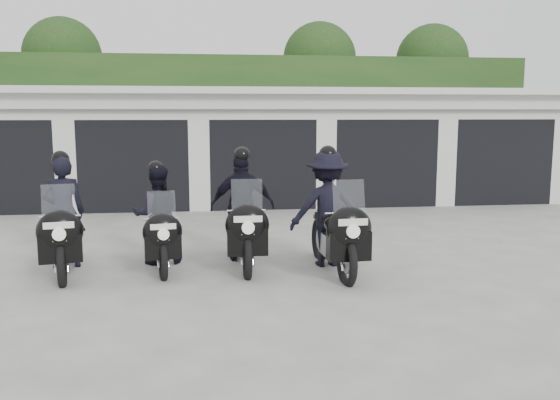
{
  "coord_description": "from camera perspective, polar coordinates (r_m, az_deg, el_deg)",
  "views": [
    {
      "loc": [
        -1.39,
        -8.87,
        2.37
      ],
      "look_at": [
        -0.28,
        -0.02,
        1.05
      ],
      "focal_mm": 38.0,
      "sensor_mm": 36.0,
      "label": 1
    }
  ],
  "objects": [
    {
      "name": "police_bike_d",
      "position": [
        9.05,
        4.85,
        -1.47
      ],
      "size": [
        1.2,
        2.22,
        1.93
      ],
      "rotation": [
        0.0,
        0.0,
        0.07
      ],
      "color": "black",
      "rests_on": "ground"
    },
    {
      "name": "background_vegetation",
      "position": [
        21.87,
        -2.56,
        9.47
      ],
      "size": [
        20.0,
        3.9,
        5.8
      ],
      "color": "#193914",
      "rests_on": "ground"
    },
    {
      "name": "police_bike_b",
      "position": [
        9.34,
        -11.66,
        -2.0
      ],
      "size": [
        0.87,
        1.92,
        1.68
      ],
      "rotation": [
        0.0,
        0.0,
        0.15
      ],
      "color": "black",
      "rests_on": "ground"
    },
    {
      "name": "garage_block",
      "position": [
        17.02,
        -2.46,
        5.23
      ],
      "size": [
        16.4,
        6.8,
        2.96
      ],
      "color": "silver",
      "rests_on": "ground"
    },
    {
      "name": "police_bike_c",
      "position": [
        9.34,
        -3.56,
        -1.27
      ],
      "size": [
        1.03,
        2.17,
        1.89
      ],
      "rotation": [
        0.0,
        0.0,
        -0.0
      ],
      "color": "black",
      "rests_on": "ground"
    },
    {
      "name": "police_bike_a",
      "position": [
        9.37,
        -20.18,
        -2.14
      ],
      "size": [
        0.87,
        2.12,
        1.86
      ],
      "rotation": [
        0.0,
        0.0,
        0.18
      ],
      "color": "black",
      "rests_on": "ground"
    },
    {
      "name": "ground",
      "position": [
        9.29,
        1.71,
        -6.37
      ],
      "size": [
        80.0,
        80.0,
        0.0
      ],
      "primitive_type": "plane",
      "color": "#A0A09B",
      "rests_on": "ground"
    }
  ]
}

